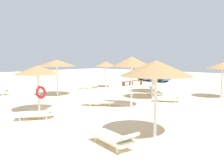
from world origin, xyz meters
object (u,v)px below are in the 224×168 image
Objects in this scene: parasol_9 at (223,66)px; lounger_0 at (158,91)px; parasol_0 at (154,65)px; parasol_8 at (57,63)px; parasol_4 at (38,70)px; parasol_3 at (153,65)px; parasol_6 at (106,64)px; parasol_7 at (156,68)px; bench_0 at (127,82)px; parked_car at (153,75)px; bench_1 at (137,82)px; lounger_6 at (88,85)px; parasol_1 at (132,62)px; lounger_4 at (37,113)px; lounger_3 at (168,97)px; lounger_7 at (114,138)px; lounger_1 at (98,101)px.

lounger_0 is at bearing -152.03° from parasol_9.
parasol_8 is at bearing -123.29° from parasol_0.
parasol_4 is at bearing -100.45° from lounger_0.
parasol_4 is 0.87× the size of parasol_8.
parasol_9 reaches higher than lounger_0.
parasol_3 is 1.08× the size of parasol_6.
parasol_7 is at bearing 5.88° from parasol_4.
parked_car reaches higher than bench_0.
parasol_3 is at bearing -46.64° from bench_1.
lounger_6 is (-6.17, -2.16, -2.03)m from parasol_0.
lounger_6 is (-12.56, 7.96, -2.24)m from parasol_7.
parasol_4 reaches higher than lounger_0.
parasol_3 is 7.32m from parasol_8.
bench_0 is at bearing 148.98° from lounger_0.
parasol_7 is at bearing -57.73° from parasol_0.
parasol_0 is 1.47× the size of lounger_0.
parasol_1 is at bearing -26.29° from lounger_6.
parasol_4 is at bearing -44.82° from parasol_8.
lounger_0 is 11.50m from parked_car.
lounger_4 is (-0.86, -8.86, -2.12)m from parasol_3.
parasol_3 is at bearing 160.78° from lounger_3.
lounger_7 is at bearing -53.10° from bench_0.
lounger_4 is at bearing -73.32° from parked_car.
parasol_8 is 1.58× the size of lounger_1.
bench_0 is (1.49, 4.39, 0.03)m from lounger_6.
parasol_7 is (3.92, -3.69, -0.16)m from parasol_1.
lounger_3 is at bearing 114.99° from parasol_7.
lounger_6 is at bearing 153.71° from parasol_1.
parasol_1 reaches higher than parasol_6.
parasol_0 is 7.80m from lounger_1.
parasol_1 is 1.06× the size of parasol_7.
parasol_3 is at bearing -5.14° from lounger_6.
parasol_0 reaches higher than parasol_9.
lounger_7 is (4.65, -10.54, -0.00)m from lounger_0.
lounger_7 is (3.46, -5.47, -2.40)m from parasol_1.
lounger_7 is (6.39, -1.07, -1.96)m from parasol_4.
lounger_6 is at bearing -160.70° from parasol_0.
parasol_0 is 2.76m from lounger_0.
parasol_4 is 1.35× the size of lounger_6.
parasol_6 reaches higher than lounger_3.
parasol_3 reaches higher than lounger_4.
parasol_4 is 5.68m from parasol_8.
parasol_8 reaches higher than lounger_3.
parasol_7 reaches higher than parked_car.
parasol_0 is 5.40m from parasol_6.
parasol_7 reaches higher than parasol_4.
parasol_8 is 0.74× the size of parked_car.
parasol_7 is at bearing -59.77° from lounger_0.
parasol_7 reaches higher than bench_0.
parasol_7 is 10.98m from parasol_9.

